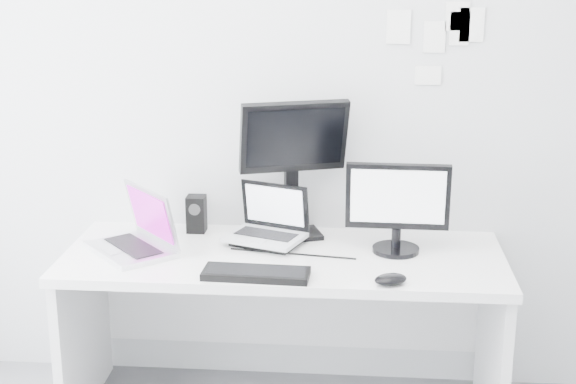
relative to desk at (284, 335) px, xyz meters
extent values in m
plane|color=silver|center=(0.00, 0.35, 0.99)|extent=(3.60, 0.00, 3.60)
cube|color=white|center=(0.00, 0.00, 0.00)|extent=(1.80, 0.70, 0.73)
cube|color=silver|center=(-0.63, -0.03, 0.50)|extent=(0.45, 0.46, 0.28)
cube|color=black|center=(-0.41, 0.25, 0.45)|extent=(0.11, 0.11, 0.16)
cube|color=silver|center=(-0.09, 0.10, 0.49)|extent=(0.37, 0.33, 0.26)
cube|color=black|center=(0.02, 0.22, 0.67)|extent=(0.48, 0.30, 0.62)
cube|color=black|center=(0.46, 0.06, 0.56)|extent=(0.43, 0.20, 0.39)
cube|color=black|center=(-0.08, -0.26, 0.38)|extent=(0.41, 0.16, 0.03)
ellipsoid|color=black|center=(0.43, -0.29, 0.39)|extent=(0.15, 0.12, 0.04)
cube|color=white|center=(0.45, 0.34, 1.26)|extent=(0.10, 0.00, 0.14)
cube|color=white|center=(0.60, 0.34, 1.22)|extent=(0.09, 0.00, 0.13)
cube|color=white|center=(0.75, 0.34, 1.26)|extent=(0.10, 0.00, 0.14)
cube|color=white|center=(0.58, 0.34, 1.05)|extent=(0.11, 0.00, 0.08)
cube|color=white|center=(0.69, 0.34, 1.30)|extent=(0.10, 0.00, 0.12)
cube|color=white|center=(0.70, 0.34, 1.25)|extent=(0.08, 0.00, 0.14)
camera|label=1|loc=(0.29, -3.20, 1.56)|focal=52.19mm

